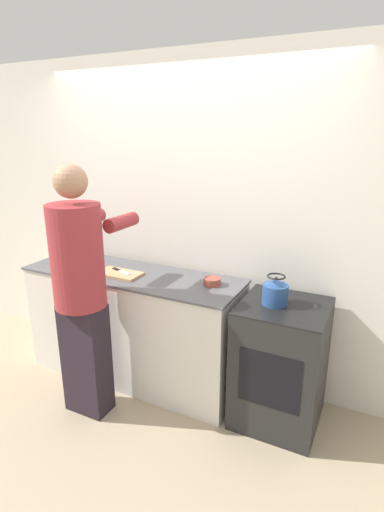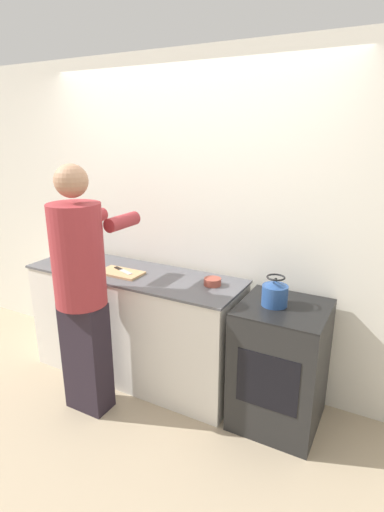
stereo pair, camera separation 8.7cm
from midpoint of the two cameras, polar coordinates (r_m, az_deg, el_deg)
The scene contains 10 objects.
ground_plane at distance 3.31m, azimuth -6.85°, elevation -20.20°, with size 12.00×12.00×0.00m, color tan.
wall_back at distance 3.26m, azimuth -1.47°, elevation 4.75°, with size 8.00×0.05×2.60m.
counter at distance 3.41m, azimuth -9.04°, elevation -9.82°, with size 1.81×0.59×0.93m.
oven at distance 2.97m, azimuth 11.63°, elevation -14.82°, with size 0.58×0.58×0.90m.
person at distance 2.88m, azimuth -16.41°, elevation -4.20°, with size 0.40×0.64×1.82m.
cutting_board at distance 3.21m, azimuth -11.13°, elevation -2.48°, with size 0.35×0.20×0.02m.
knife at distance 3.23m, azimuth -10.91°, elevation -2.14°, with size 0.22×0.11×0.01m.
kettle at distance 2.73m, azimuth 10.91°, elevation -5.09°, with size 0.17×0.17×0.20m.
bowl_prep at distance 2.94m, azimuth 2.04°, elevation -3.67°, with size 0.13×0.13×0.05m.
canister_jar at distance 3.66m, azimuth -19.05°, elevation 0.73°, with size 0.12×0.12×0.19m.
Camera 1 is at (1.45, -2.18, 2.02)m, focal length 28.00 mm.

